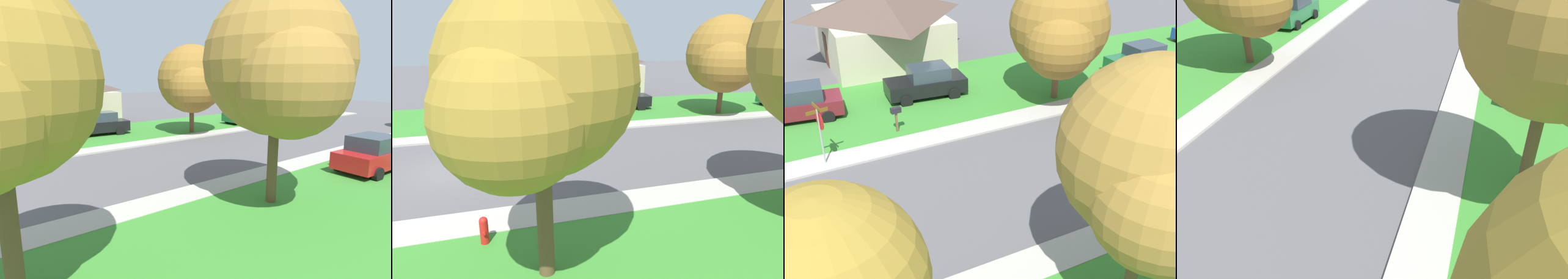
{
  "view_description": "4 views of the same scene",
  "coord_description": "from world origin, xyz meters",
  "views": [
    {
      "loc": [
        14.14,
        1.79,
        4.54
      ],
      "look_at": [
        1.79,
        11.55,
        1.4
      ],
      "focal_mm": 30.22,
      "sensor_mm": 36.0,
      "label": 1
    },
    {
      "loc": [
        13.74,
        1.69,
        5.18
      ],
      "look_at": [
        1.86,
        5.22,
        1.4
      ],
      "focal_mm": 30.48,
      "sensor_mm": 36.0,
      "label": 2
    },
    {
      "loc": [
        14.71,
        1.91,
        11.14
      ],
      "look_at": [
        -1.29,
        10.28,
        1.4
      ],
      "focal_mm": 46.38,
      "sensor_mm": 36.0,
      "label": 3
    },
    {
      "loc": [
        5.53,
        0.15,
        7.69
      ],
      "look_at": [
        2.68,
        9.85,
        1.4
      ],
      "focal_mm": 37.76,
      "sensor_mm": 36.0,
      "label": 4
    }
  ],
  "objects": [
    {
      "name": "mailbox",
      "position": [
        -6.03,
        8.31,
        1.01
      ],
      "size": [
        0.28,
        0.5,
        1.31
      ],
      "color": "brown",
      "rests_on": "ground"
    },
    {
      "name": "tree_across_right",
      "position": [
        -5.64,
        17.08,
        4.01
      ],
      "size": [
        5.53,
        5.14,
        6.75
      ],
      "color": "brown",
      "rests_on": "ground"
    },
    {
      "name": "sidewalk_west",
      "position": [
        -4.7,
        12.0,
        0.05
      ],
      "size": [
        1.4,
        56.0,
        0.1
      ],
      "primitive_type": "cube",
      "color": "#ADA89E",
      "rests_on": "ground"
    },
    {
      "name": "ground_plane",
      "position": [
        0.0,
        0.0,
        0.0
      ],
      "size": [
        120.0,
        120.0,
        0.0
      ],
      "primitive_type": "plane",
      "color": "#565456"
    },
    {
      "name": "car_maroon_behind_trees",
      "position": [
        -9.66,
        4.5,
        0.87
      ],
      "size": [
        2.45,
        4.5,
        1.76
      ],
      "color": "maroon",
      "rests_on": "ground"
    },
    {
      "name": "tree_sidewalk_far",
      "position": [
        7.6,
        2.46,
        4.32
      ],
      "size": [
        4.12,
        3.84,
        6.37
      ],
      "color": "brown",
      "rests_on": "ground"
    },
    {
      "name": "stop_sign_far_corner",
      "position": [
        -4.64,
        4.64,
        1.89
      ],
      "size": [
        0.91,
        0.91,
        2.77
      ],
      "color": "#9E9EA3",
      "rests_on": "ground"
    },
    {
      "name": "car_black_across_road",
      "position": [
        -9.37,
        11.2,
        0.87
      ],
      "size": [
        2.35,
        4.46,
        1.76
      ],
      "color": "black",
      "rests_on": "ground"
    },
    {
      "name": "lawn_west",
      "position": [
        -9.4,
        12.0,
        0.04
      ],
      "size": [
        8.0,
        56.0,
        0.08
      ],
      "primitive_type": "cube",
      "color": "#38842D",
      "rests_on": "ground"
    },
    {
      "name": "fire_hydrant",
      "position": [
        5.81,
        1.25,
        0.44
      ],
      "size": [
        0.38,
        0.22,
        0.83
      ],
      "color": "red",
      "rests_on": "ground"
    },
    {
      "name": "sidewalk_east",
      "position": [
        4.7,
        12.0,
        0.05
      ],
      "size": [
        1.4,
        56.0,
        0.1
      ],
      "primitive_type": "cube",
      "color": "#ADA89E",
      "rests_on": "ground"
    },
    {
      "name": "house_left_setback",
      "position": [
        -16.69,
        11.1,
        2.38
      ],
      "size": [
        9.32,
        8.17,
        4.6
      ],
      "color": "beige",
      "rests_on": "ground"
    }
  ]
}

